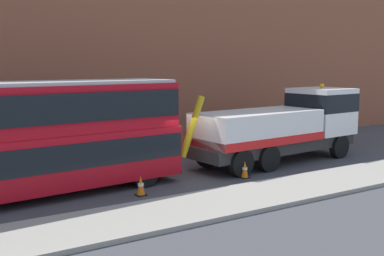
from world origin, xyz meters
name	(u,v)px	position (x,y,z in m)	size (l,w,h in m)	color
ground_plane	(183,175)	(0.00, 0.00, 0.00)	(120.00, 120.00, 0.00)	#424247
near_kerb	(245,198)	(0.00, -4.20, 0.07)	(60.00, 2.80, 0.15)	gray
recovery_tow_truck	(284,125)	(5.62, -0.06, 1.76)	(10.23, 3.38, 3.67)	#2D2D2D
double_decker_bus	(31,135)	(-6.13, -0.10, 2.23)	(11.18, 3.46, 4.06)	#B70C19
traffic_cone_near_bus	(141,186)	(-2.80, -1.80, 0.34)	(0.36, 0.36, 0.72)	orange
traffic_cone_midway	(245,170)	(1.95, -1.71, 0.34)	(0.36, 0.36, 0.72)	orange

